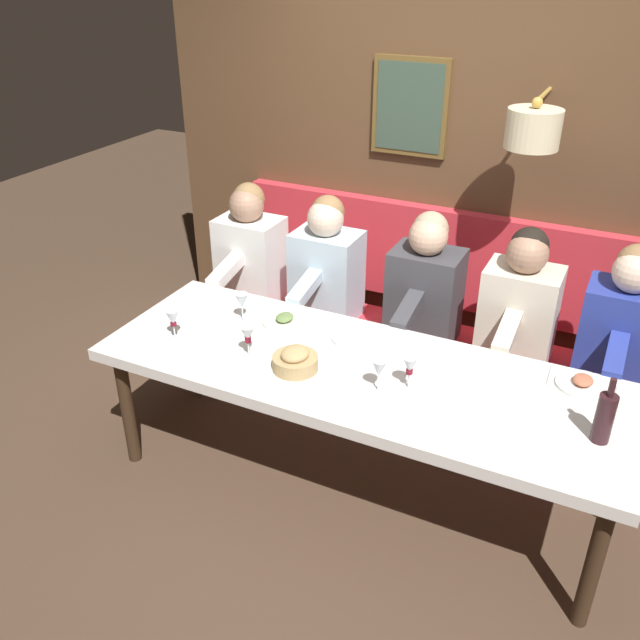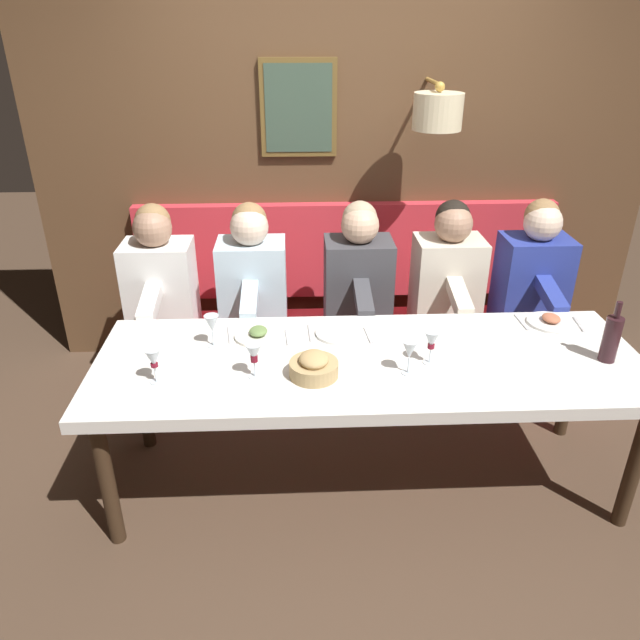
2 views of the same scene
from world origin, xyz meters
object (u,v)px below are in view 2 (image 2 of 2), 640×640
(wine_glass_3, at_px, (254,354))
(wine_glass_2, at_px, (432,341))
(diner_nearest, at_px, (534,269))
(wine_glass_4, at_px, (410,350))
(diner_middle, at_px, (358,272))
(diner_far, at_px, (252,274))
(diner_near, at_px, (448,271))
(wine_glass_0, at_px, (212,324))
(wine_glass_1, at_px, (153,359))
(wine_bottle, at_px, (611,338))
(diner_farthest, at_px, (159,275))
(dining_table, at_px, (369,369))
(bread_bowl, at_px, (314,366))

(wine_glass_3, bearing_deg, wine_glass_2, -84.04)
(diner_nearest, bearing_deg, wine_glass_4, 137.31)
(diner_middle, relative_size, diner_far, 1.00)
(diner_nearest, distance_m, diner_near, 0.52)
(diner_nearest, distance_m, wine_glass_2, 1.25)
(diner_middle, bearing_deg, wine_glass_0, 133.11)
(wine_glass_1, xyz_separation_m, wine_glass_3, (0.02, -0.43, -0.00))
(diner_middle, bearing_deg, wine_glass_4, -173.19)
(diner_near, height_order, wine_bottle, diner_near)
(diner_farthest, relative_size, wine_glass_3, 4.82)
(wine_glass_3, xyz_separation_m, wine_bottle, (0.07, -1.63, 0.00))
(diner_near, xyz_separation_m, wine_glass_2, (-0.94, 0.30, 0.04))
(diner_nearest, relative_size, wine_glass_1, 4.82)
(diner_nearest, height_order, wine_glass_4, diner_nearest)
(diner_far, height_order, wine_bottle, diner_far)
(diner_middle, distance_m, wine_glass_0, 1.07)
(diner_far, xyz_separation_m, wine_bottle, (-0.95, -1.70, 0.04))
(dining_table, xyz_separation_m, diner_far, (0.88, 0.60, 0.14))
(dining_table, bearing_deg, diner_near, -33.16)
(wine_glass_1, height_order, wine_bottle, wine_bottle)
(diner_farthest, distance_m, wine_glass_2, 1.70)
(diner_far, bearing_deg, diner_nearest, -90.00)
(wine_glass_0, bearing_deg, wine_glass_1, 145.94)
(diner_far, relative_size, wine_glass_3, 4.82)
(diner_middle, bearing_deg, wine_bottle, -131.65)
(bread_bowl, bearing_deg, diner_far, 17.87)
(diner_nearest, distance_m, wine_glass_0, 1.99)
(diner_middle, bearing_deg, diner_near, -90.00)
(wine_glass_0, height_order, wine_glass_4, same)
(dining_table, height_order, wine_glass_3, wine_glass_3)
(diner_near, relative_size, wine_glass_1, 4.82)
(dining_table, xyz_separation_m, diner_nearest, (0.88, -1.10, 0.14))
(wine_glass_2, bearing_deg, wine_glass_4, 125.90)
(dining_table, xyz_separation_m, diner_middle, (0.88, -0.03, 0.14))
(diner_nearest, distance_m, wine_glass_4, 1.39)
(wine_glass_0, bearing_deg, diner_far, -11.42)
(wine_glass_3, relative_size, bread_bowl, 0.75)
(diner_far, xyz_separation_m, wine_glass_4, (-1.02, -0.76, 0.04))
(diner_middle, relative_size, wine_glass_3, 4.82)
(wine_glass_0, bearing_deg, wine_glass_3, -143.49)
(diner_farthest, bearing_deg, wine_glass_4, -128.16)
(wine_glass_0, xyz_separation_m, wine_bottle, (-0.22, -1.85, -0.00))
(dining_table, xyz_separation_m, wine_glass_1, (-0.17, 0.96, 0.18))
(diner_middle, relative_size, wine_bottle, 2.64)
(dining_table, bearing_deg, bread_bowl, 118.38)
(wine_glass_4, bearing_deg, wine_glass_1, 91.26)
(diner_nearest, xyz_separation_m, diner_near, (0.00, 0.52, 0.00))
(bread_bowl, bearing_deg, dining_table, -61.62)
(dining_table, xyz_separation_m, bread_bowl, (-0.14, 0.27, 0.11))
(diner_near, height_order, wine_glass_4, diner_near)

